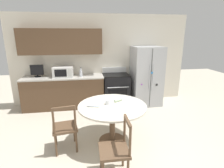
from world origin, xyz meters
TOP-DOWN VIEW (x-y plane):
  - ground_plane at (0.00, 0.00)m, footprint 14.00×14.00m
  - back_wall at (-0.30, 2.59)m, footprint 5.20×0.44m
  - kitchen_counter at (-1.10, 2.29)m, footprint 2.22×0.64m
  - refrigerator at (1.28, 2.20)m, footprint 0.83×0.79m
  - oven_range at (0.38, 2.26)m, footprint 0.73×0.68m
  - microwave at (-1.09, 2.29)m, footprint 0.54×0.40m
  - countertop_tv at (-1.79, 2.37)m, footprint 0.34×0.16m
  - counter_bottle at (-0.61, 2.19)m, footprint 0.08×0.08m
  - dining_table at (-0.02, 0.39)m, footprint 1.28×1.28m
  - dining_chair_near at (-0.11, -0.48)m, footprint 0.43×0.43m
  - dining_chair_left at (-0.89, 0.26)m, footprint 0.48×0.48m
  - candle_glass at (-0.10, 0.45)m, footprint 0.08×0.08m
  - folded_napkin at (0.12, 0.56)m, footprint 0.18×0.13m
  - mail_stack at (-0.34, 0.49)m, footprint 0.33×0.37m

SIDE VIEW (x-z plane):
  - ground_plane at x=0.00m, z-range 0.00..0.00m
  - dining_chair_near at x=-0.11m, z-range -0.02..0.89m
  - dining_chair_left at x=-0.89m, z-range -0.02..0.89m
  - kitchen_counter at x=-1.10m, z-range 0.00..0.90m
  - oven_range at x=0.38m, z-range -0.07..1.01m
  - dining_table at x=-0.02m, z-range 0.24..1.00m
  - mail_stack at x=-0.34m, z-range 0.76..0.78m
  - folded_napkin at x=0.12m, z-range 0.76..0.81m
  - candle_glass at x=-0.10m, z-range 0.75..0.83m
  - refrigerator at x=1.28m, z-range 0.00..1.70m
  - counter_bottle at x=-0.61m, z-range 0.87..1.13m
  - microwave at x=-1.09m, z-range 0.90..1.18m
  - countertop_tv at x=-1.79m, z-range 0.91..1.25m
  - back_wall at x=-0.30m, z-range 0.15..2.75m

